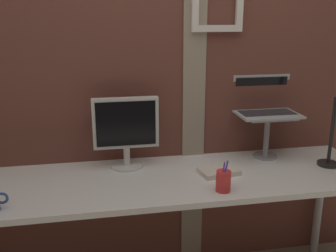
# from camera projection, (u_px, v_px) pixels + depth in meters

# --- Properties ---
(brick_wall_back) EXTENTS (3.47, 0.16, 2.52)m
(brick_wall_back) POSITION_uv_depth(u_px,v_px,m) (161.00, 67.00, 2.24)
(brick_wall_back) COLOR brown
(brick_wall_back) RESTS_ON ground_plane
(desk) EXTENTS (2.20, 0.62, 0.73)m
(desk) POSITION_uv_depth(u_px,v_px,m) (171.00, 189.00, 2.06)
(desk) COLOR white
(desk) RESTS_ON ground_plane
(monitor) EXTENTS (0.36, 0.18, 0.39)m
(monitor) POSITION_uv_depth(u_px,v_px,m) (126.00, 128.00, 2.12)
(monitor) COLOR silver
(monitor) RESTS_ON desk
(laptop_stand) EXTENTS (0.28, 0.22, 0.26)m
(laptop_stand) POSITION_uv_depth(u_px,v_px,m) (267.00, 129.00, 2.28)
(laptop_stand) COLOR gray
(laptop_stand) RESTS_ON desk
(laptop) EXTENTS (0.35, 0.27, 0.22)m
(laptop) POSITION_uv_depth(u_px,v_px,m) (264.00, 103.00, 2.30)
(laptop) COLOR #ADB2B7
(laptop) RESTS_ON laptop_stand
(pen_cup) EXTENTS (0.07, 0.07, 0.16)m
(pen_cup) POSITION_uv_depth(u_px,v_px,m) (223.00, 181.00, 1.87)
(pen_cup) COLOR red
(pen_cup) RESTS_ON desk
(paper_clutter_stack) EXTENTS (0.22, 0.17, 0.03)m
(paper_clutter_stack) POSITION_uv_depth(u_px,v_px,m) (219.00, 171.00, 2.08)
(paper_clutter_stack) COLOR silver
(paper_clutter_stack) RESTS_ON desk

